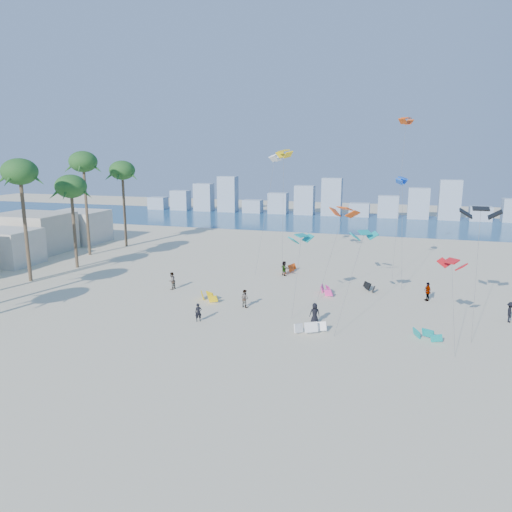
# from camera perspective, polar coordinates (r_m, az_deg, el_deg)

# --- Properties ---
(ground) EXTENTS (220.00, 220.00, 0.00)m
(ground) POSITION_cam_1_polar(r_m,az_deg,el_deg) (34.73, -12.58, -12.46)
(ground) COLOR beige
(ground) RESTS_ON ground
(ocean) EXTENTS (220.00, 220.00, 0.00)m
(ocean) POSITION_cam_1_polar(r_m,az_deg,el_deg) (101.67, 7.31, 4.09)
(ocean) COLOR navy
(ocean) RESTS_ON ground
(kitesurfer_near) EXTENTS (0.69, 0.62, 1.58)m
(kitesurfer_near) POSITION_cam_1_polar(r_m,az_deg,el_deg) (42.05, -6.80, -6.63)
(kitesurfer_near) COLOR black
(kitesurfer_near) RESTS_ON ground
(kitesurfer_mid) EXTENTS (1.02, 0.93, 1.69)m
(kitesurfer_mid) POSITION_cam_1_polar(r_m,az_deg,el_deg) (45.44, -1.35, -5.01)
(kitesurfer_mid) COLOR gray
(kitesurfer_mid) RESTS_ON ground
(kitesurfers_far) EXTENTS (36.11, 16.13, 1.86)m
(kitesurfers_far) POSITION_cam_1_polar(r_m,az_deg,el_deg) (48.86, 11.11, -3.93)
(kitesurfers_far) COLOR black
(kitesurfers_far) RESTS_ON ground
(grounded_kites) EXTENTS (22.67, 21.76, 0.89)m
(grounded_kites) POSITION_cam_1_polar(r_m,az_deg,el_deg) (47.81, 6.76, -4.76)
(grounded_kites) COLOR yellow
(grounded_kites) RESTS_ON ground
(flying_kites) EXTENTS (31.00, 26.47, 18.46)m
(flying_kites) POSITION_cam_1_polar(r_m,az_deg,el_deg) (49.77, 14.16, 8.23)
(flying_kites) COLOR #0C9594
(flying_kites) RESTS_ON ground
(palm_row) EXTENTS (8.37, 44.80, 14.34)m
(palm_row) POSITION_cam_1_polar(r_m,az_deg,el_deg) (58.67, -25.78, 7.89)
(palm_row) COLOR brown
(palm_row) RESTS_ON ground
(distant_skyline) EXTENTS (85.00, 3.00, 8.40)m
(distant_skyline) POSITION_cam_1_polar(r_m,az_deg,el_deg) (111.29, 7.57, 6.39)
(distant_skyline) COLOR #9EADBF
(distant_skyline) RESTS_ON ground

